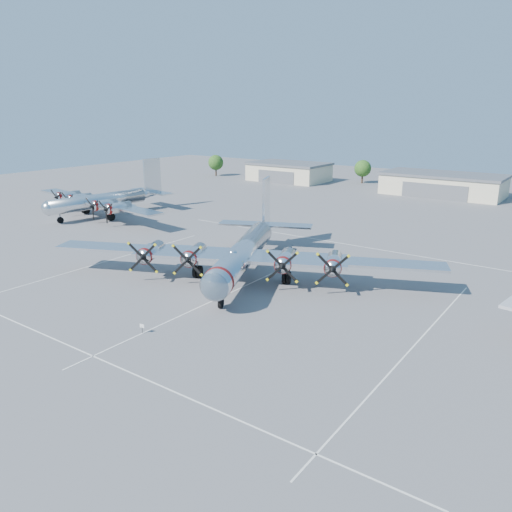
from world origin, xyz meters
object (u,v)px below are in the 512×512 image
Objects in this scene: info_placard at (142,327)px; hangar_center at (443,184)px; tree_far_west at (216,163)px; main_bomber_b29 at (245,275)px; tree_west at (363,168)px; bomber_west at (106,216)px; hangar_west at (289,172)px.

hangar_center is at bearing 77.78° from info_placard.
main_bomber_b29 is (67.52, -74.65, -4.22)m from tree_far_west.
hangar_center is at bearing 3.24° from tree_far_west.
bomber_west is at bearing -107.24° from tree_west.
tree_far_west is 100.74m from main_bomber_b29.
hangar_center is 30.34× the size of info_placard.
hangar_west is at bearing 180.00° from hangar_center.
bomber_west is (-22.68, -73.07, -4.22)m from tree_west.
hangar_west is 0.56× the size of bomber_west.
tree_far_west is 46.57m from tree_west.
info_placard is at bearing -65.40° from hangar_west.
tree_west reaches higher than bomber_west.
main_bomber_b29 is (-2.48, -78.61, -2.71)m from hangar_center.
tree_far_west is at bearing 108.56° from main_bomber_b29.
bomber_west is (-45.20, 13.57, 0.00)m from main_bomber_b29.
hangar_west is 65.15m from bomber_west.
hangar_west is at bearing 9.01° from tree_far_west.
hangar_center is at bearing -0.00° from hangar_west.
main_bomber_b29 reaches higher than bomber_west.
hangar_west is 25.36m from tree_far_west.
hangar_west is at bearing 102.37° from info_placard.
main_bomber_b29 is at bearing -75.43° from tree_west.
hangar_west is 0.47× the size of main_bomber_b29.
tree_far_west is 0.17× the size of bomber_west.
hangar_west is at bearing -158.11° from tree_west.
tree_west is at bearing 80.99° from main_bomber_b29.
tree_far_west reaches higher than hangar_west.
hangar_west is 3.40× the size of tree_far_west.
main_bomber_b29 is 1.21× the size of bomber_west.
bomber_west is (22.32, -61.07, -4.22)m from tree_far_west.
bomber_west is at bearing -126.25° from hangar_center.
tree_far_west is (-70.00, -3.96, 1.51)m from hangar_center.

